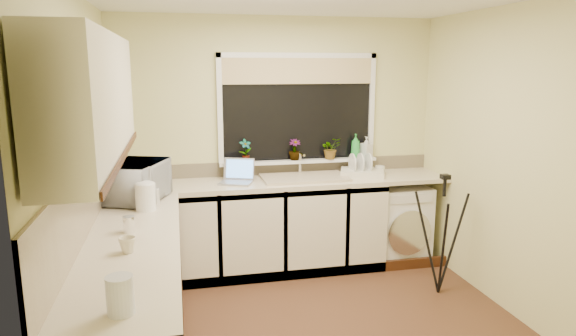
{
  "coord_description": "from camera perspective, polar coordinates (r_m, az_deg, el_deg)",
  "views": [
    {
      "loc": [
        -0.99,
        -3.44,
        1.98
      ],
      "look_at": [
        -0.11,
        0.55,
        1.15
      ],
      "focal_mm": 31.66,
      "sensor_mm": 36.0,
      "label": 1
    }
  ],
  "objects": [
    {
      "name": "floor",
      "position": [
        4.09,
        3.28,
        -17.49
      ],
      "size": [
        3.2,
        3.2,
        0.0
      ],
      "primitive_type": "plane",
      "color": "#4F2E1F",
      "rests_on": "ground"
    },
    {
      "name": "wall_back",
      "position": [
        5.1,
        -1.14,
        2.95
      ],
      "size": [
        3.2,
        0.0,
        3.2
      ],
      "primitive_type": "plane",
      "rotation": [
        1.57,
        0.0,
        0.0
      ],
      "color": "beige",
      "rests_on": "ground"
    },
    {
      "name": "wall_front",
      "position": [
        2.31,
        13.89,
        -7.94
      ],
      "size": [
        3.2,
        0.0,
        3.2
      ],
      "primitive_type": "plane",
      "rotation": [
        -1.57,
        0.0,
        0.0
      ],
      "color": "beige",
      "rests_on": "ground"
    },
    {
      "name": "wall_left",
      "position": [
        3.57,
        -22.0,
        -1.55
      ],
      "size": [
        0.0,
        3.0,
        3.0
      ],
      "primitive_type": "plane",
      "rotation": [
        1.57,
        0.0,
        1.57
      ],
      "color": "beige",
      "rests_on": "ground"
    },
    {
      "name": "wall_right",
      "position": [
        4.37,
        24.1,
        0.53
      ],
      "size": [
        0.0,
        3.0,
        3.0
      ],
      "primitive_type": "plane",
      "rotation": [
        1.57,
        0.0,
        -1.57
      ],
      "color": "beige",
      "rests_on": "ground"
    },
    {
      "name": "base_cabinet_back",
      "position": [
        4.94,
        -4.14,
        -6.86
      ],
      "size": [
        2.55,
        0.6,
        0.86
      ],
      "primitive_type": "cube",
      "color": "silver",
      "rests_on": "floor"
    },
    {
      "name": "base_cabinet_left",
      "position": [
        3.51,
        -16.81,
        -15.2
      ],
      "size": [
        0.54,
        2.4,
        0.86
      ],
      "primitive_type": "cube",
      "color": "silver",
      "rests_on": "floor"
    },
    {
      "name": "worktop_back",
      "position": [
        4.87,
        -0.43,
        -1.58
      ],
      "size": [
        3.2,
        0.6,
        0.04
      ],
      "primitive_type": "cube",
      "color": "beige",
      "rests_on": "base_cabinet_back"
    },
    {
      "name": "worktop_left",
      "position": [
        3.34,
        -17.26,
        -8.26
      ],
      "size": [
        0.6,
        2.4,
        0.04
      ],
      "primitive_type": "cube",
      "color": "beige",
      "rests_on": "base_cabinet_left"
    },
    {
      "name": "upper_cabinet",
      "position": [
        3.03,
        -21.17,
        7.33
      ],
      "size": [
        0.28,
        1.9,
        0.7
      ],
      "primitive_type": "cube",
      "color": "silver",
      "rests_on": "wall_left"
    },
    {
      "name": "splashback_left",
      "position": [
        3.31,
        -22.49,
        -4.38
      ],
      "size": [
        0.02,
        2.4,
        0.45
      ],
      "primitive_type": "cube",
      "color": "beige",
      "rests_on": "wall_left"
    },
    {
      "name": "splashback_back",
      "position": [
        5.13,
        -1.1,
        0.11
      ],
      "size": [
        3.2,
        0.02,
        0.14
      ],
      "primitive_type": "cube",
      "color": "beige",
      "rests_on": "wall_back"
    },
    {
      "name": "window_glass",
      "position": [
        5.09,
        1.1,
        6.62
      ],
      "size": [
        1.5,
        0.02,
        1.0
      ],
      "primitive_type": "cube",
      "color": "black",
      "rests_on": "wall_back"
    },
    {
      "name": "window_blind",
      "position": [
        5.04,
        1.19,
        10.84
      ],
      "size": [
        1.5,
        0.02,
        0.25
      ],
      "primitive_type": "cube",
      "color": "tan",
      "rests_on": "wall_back"
    },
    {
      "name": "windowsill",
      "position": [
        5.1,
        1.22,
        0.79
      ],
      "size": [
        1.6,
        0.14,
        0.03
      ],
      "primitive_type": "cube",
      "color": "white",
      "rests_on": "wall_back"
    },
    {
      "name": "sink",
      "position": [
        4.91,
        1.85,
        -1.09
      ],
      "size": [
        0.82,
        0.46,
        0.03
      ],
      "primitive_type": "cube",
      "color": "tan",
      "rests_on": "worktop_back"
    },
    {
      "name": "faucet",
      "position": [
        5.06,
        1.36,
        0.52
      ],
      "size": [
        0.03,
        0.03,
        0.24
      ],
      "primitive_type": "cylinder",
      "color": "silver",
      "rests_on": "worktop_back"
    },
    {
      "name": "washing_machine",
      "position": [
        5.39,
        12.15,
        -5.97
      ],
      "size": [
        0.57,
        0.55,
        0.78
      ],
      "primitive_type": "cube",
      "rotation": [
        0.0,
        0.0,
        0.04
      ],
      "color": "white",
      "rests_on": "floor"
    },
    {
      "name": "laptop",
      "position": [
        4.79,
        -5.72,
        -0.91
      ],
      "size": [
        0.37,
        0.35,
        0.22
      ],
      "rotation": [
        0.0,
        0.0,
        -0.38
      ],
      "color": "#96959D",
      "rests_on": "worktop_back"
    },
    {
      "name": "kettle",
      "position": [
        3.99,
        -15.7,
        -3.18
      ],
      "size": [
        0.15,
        0.15,
        0.2
      ],
      "primitive_type": "cylinder",
      "color": "white",
      "rests_on": "worktop_left"
    },
    {
      "name": "dish_rack",
      "position": [
        5.1,
        8.32,
        -0.52
      ],
      "size": [
        0.5,
        0.44,
        0.06
      ],
      "primitive_type": "cube",
      "rotation": [
        0.0,
        0.0,
        -0.35
      ],
      "color": "beige",
      "rests_on": "worktop_back"
    },
    {
      "name": "tripod",
      "position": [
        4.64,
        16.88,
        -7.18
      ],
      "size": [
        0.59,
        0.59,
        1.07
      ],
      "primitive_type": null,
      "rotation": [
        0.0,
        0.0,
        0.14
      ],
      "color": "black",
      "rests_on": "floor"
    },
    {
      "name": "glass_jug",
      "position": [
        2.41,
        -18.34,
        -13.41
      ],
      "size": [
        0.12,
        0.12,
        0.18
      ],
      "primitive_type": "cylinder",
      "color": "silver",
      "rests_on": "worktop_left"
    },
    {
      "name": "steel_jar",
      "position": [
        3.51,
        -17.42,
        -6.07
      ],
      "size": [
        0.08,
        0.08,
        0.11
      ],
      "primitive_type": "cylinder",
      "color": "white",
      "rests_on": "worktop_left"
    },
    {
      "name": "microwave",
      "position": [
        4.29,
        -16.64,
        -1.45
      ],
      "size": [
        0.56,
        0.67,
        0.31
      ],
      "primitive_type": "imported",
      "rotation": [
        0.0,
        0.0,
        1.21
      ],
      "color": "silver",
      "rests_on": "worktop_left"
    },
    {
      "name": "plant_a",
      "position": [
        4.96,
        -4.8,
        1.96
      ],
      "size": [
        0.14,
        0.11,
        0.23
      ],
      "primitive_type": "imported",
      "rotation": [
        0.0,
        0.0,
        0.27
      ],
      "color": "#999999",
      "rests_on": "windowsill"
    },
    {
      "name": "plant_c",
      "position": [
        5.06,
        0.75,
        2.08
      ],
      "size": [
        0.13,
        0.13,
        0.21
      ],
      "primitive_type": "imported",
      "rotation": [
        0.0,
        0.0,
        -0.08
      ],
      "color": "#999999",
      "rests_on": "windowsill"
    },
    {
      "name": "plant_d",
      "position": [
        5.13,
        4.81,
        2.21
      ],
      "size": [
        0.22,
        0.2,
        0.22
      ],
      "primitive_type": "imported",
      "rotation": [
        0.0,
        0.0,
        0.19
      ],
      "color": "#999999",
      "rests_on": "windowsill"
    },
    {
      "name": "soap_bottle_green",
      "position": [
        5.22,
        7.59,
        2.47
      ],
      "size": [
        0.11,
        0.11,
        0.25
      ],
      "primitive_type": "imported",
      "rotation": [
        0.0,
        0.0,
        -0.18
      ],
      "color": "green",
      "rests_on": "windowsill"
    },
    {
      "name": "soap_bottle_clear",
      "position": [
        5.28,
        8.79,
        2.36
      ],
      "size": [
        0.13,
        0.13,
        0.21
      ],
      "primitive_type": "imported",
      "rotation": [
        0.0,
        0.0,
        0.43
      ],
      "color": "#999999",
      "rests_on": "windowsill"
    },
    {
      "name": "cup_back",
      "position": [
        5.2,
        10.26,
        -0.22
      ],
      "size": [
        0.12,
        0.12,
        0.08
      ],
      "primitive_type": "imported",
      "rotation": [
        0.0,
        0.0,
        -0.1
      ],
      "color": "beige",
      "rests_on": "worktop_back"
    },
    {
      "name": "cup_left",
      "position": [
        3.14,
        -17.58,
        -8.25
      ],
      "size": [
        0.12,
        0.12,
        0.09
      ],
      "primitive_type": "imported",
      "rotation": [
        0.0,
        0.0,
        0.28
      ],
      "color": "beige",
      "rests_on": "worktop_left"
    }
  ]
}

